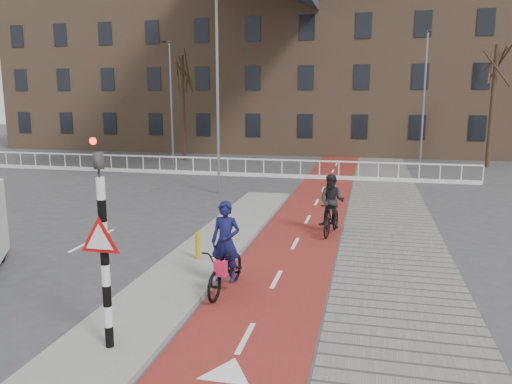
# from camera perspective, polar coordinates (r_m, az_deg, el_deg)

# --- Properties ---
(ground) EXTENTS (120.00, 120.00, 0.00)m
(ground) POSITION_cam_1_polar(r_m,az_deg,el_deg) (10.55, -7.97, -12.99)
(ground) COLOR #38383A
(ground) RESTS_ON ground
(bike_lane) EXTENTS (2.50, 60.00, 0.01)m
(bike_lane) POSITION_cam_1_polar(r_m,az_deg,el_deg) (19.57, 6.64, -1.77)
(bike_lane) COLOR maroon
(bike_lane) RESTS_ON ground
(sidewalk) EXTENTS (3.00, 60.00, 0.01)m
(sidewalk) POSITION_cam_1_polar(r_m,az_deg,el_deg) (19.48, 14.85, -2.12)
(sidewalk) COLOR slate
(sidewalk) RESTS_ON ground
(curb_island) EXTENTS (1.80, 16.00, 0.12)m
(curb_island) POSITION_cam_1_polar(r_m,az_deg,el_deg) (14.29, -4.92, -6.24)
(curb_island) COLOR gray
(curb_island) RESTS_ON ground
(traffic_signal) EXTENTS (0.80, 0.80, 3.68)m
(traffic_signal) POSITION_cam_1_polar(r_m,az_deg,el_deg) (8.41, -17.09, -5.20)
(traffic_signal) COLOR black
(traffic_signal) RESTS_ON curb_island
(bollard) EXTENTS (0.12, 0.12, 0.71)m
(bollard) POSITION_cam_1_polar(r_m,az_deg,el_deg) (13.00, -6.68, -6.11)
(bollard) COLOR #CC8B0B
(bollard) RESTS_ON curb_island
(cyclist_near) EXTENTS (0.83, 2.01, 2.03)m
(cyclist_near) POSITION_cam_1_polar(r_m,az_deg,el_deg) (11.05, -3.46, -7.96)
(cyclist_near) COLOR black
(cyclist_near) RESTS_ON bike_lane
(cyclist_far) EXTENTS (0.90, 1.81, 1.89)m
(cyclist_far) POSITION_cam_1_polar(r_m,az_deg,el_deg) (15.67, 8.64, -2.03)
(cyclist_far) COLOR black
(cyclist_far) RESTS_ON bike_lane
(railing) EXTENTS (28.00, 0.10, 0.99)m
(railing) POSITION_cam_1_polar(r_m,az_deg,el_deg) (27.64, -5.23, 2.57)
(railing) COLOR silver
(railing) RESTS_ON ground
(townhouse_row) EXTENTS (46.00, 10.00, 15.90)m
(townhouse_row) POSITION_cam_1_polar(r_m,az_deg,el_deg) (41.67, 3.96, 15.69)
(townhouse_row) COLOR #7F6047
(townhouse_row) RESTS_ON ground
(tree_mid) EXTENTS (0.23, 0.23, 6.94)m
(tree_mid) POSITION_cam_1_polar(r_m,az_deg,el_deg) (34.34, -8.31, 9.40)
(tree_mid) COLOR black
(tree_mid) RESTS_ON ground
(tree_right) EXTENTS (0.27, 0.27, 7.29)m
(tree_right) POSITION_cam_1_polar(r_m,az_deg,el_deg) (33.58, 25.38, 8.76)
(tree_right) COLOR black
(tree_right) RESTS_ON ground
(streetlight_near) EXTENTS (0.12, 0.12, 8.41)m
(streetlight_near) POSITION_cam_1_polar(r_m,az_deg,el_deg) (21.90, -4.40, 10.68)
(streetlight_near) COLOR slate
(streetlight_near) RESTS_ON ground
(streetlight_left) EXTENTS (0.12, 0.12, 7.61)m
(streetlight_left) POSITION_cam_1_polar(r_m,az_deg,el_deg) (32.04, -9.63, 9.87)
(streetlight_left) COLOR slate
(streetlight_left) RESTS_ON ground
(streetlight_right) EXTENTS (0.12, 0.12, 7.95)m
(streetlight_right) POSITION_cam_1_polar(r_m,az_deg,el_deg) (30.98, 18.62, 9.76)
(streetlight_right) COLOR slate
(streetlight_right) RESTS_ON ground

